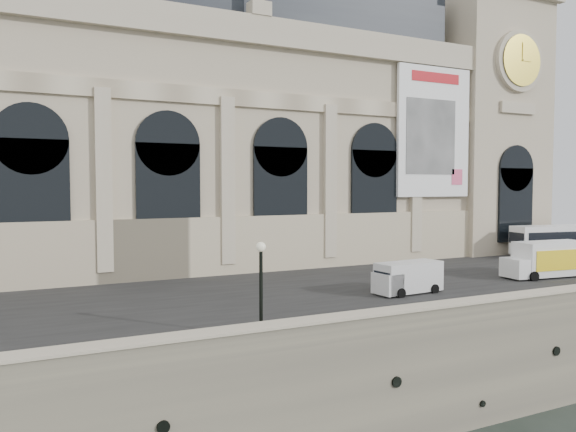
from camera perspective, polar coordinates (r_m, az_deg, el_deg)
name	(u,v)px	position (r m, az deg, el deg)	size (l,w,h in m)	color
quay	(175,286)	(60.71, -11.39, -7.02)	(160.00, 70.00, 6.00)	gray
street	(253,292)	(40.59, -3.58, -7.67)	(160.00, 24.00, 0.06)	#2D2D2D
parapet	(357,325)	(28.89, 7.04, -10.95)	(160.00, 1.40, 1.21)	gray
museum	(122,119)	(54.77, -16.55, 9.38)	(69.00, 18.70, 29.10)	tan
clock_pavilion	(470,103)	(71.52, 17.98, 10.84)	(13.00, 14.72, 36.70)	tan
bus_right	(561,239)	(66.45, 25.99, -2.14)	(11.75, 4.10, 3.40)	white
van_c	(405,278)	(40.35, 11.83, -6.18)	(5.21, 2.41, 2.26)	silver
box_truck	(547,260)	(51.15, 24.79, -4.04)	(7.62, 3.25, 2.99)	white
lamp_right	(261,290)	(28.27, -2.76, -7.54)	(0.49, 0.49, 4.82)	black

